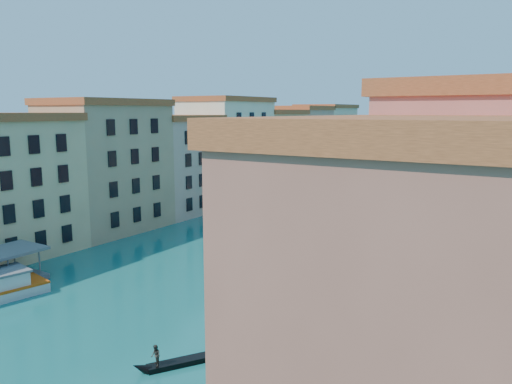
# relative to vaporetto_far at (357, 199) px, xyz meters

# --- Properties ---
(left_bank_palazzos) EXTENTS (12.80, 128.40, 21.00)m
(left_bank_palazzos) POSITION_rel_vaporetto_far_xyz_m (-25.36, -14.32, 8.48)
(left_bank_palazzos) COLOR beige
(left_bank_palazzos) RESTS_ON ground
(quay) EXTENTS (4.00, 140.00, 1.00)m
(quay) POSITION_rel_vaporetto_far_xyz_m (22.64, -13.99, -0.72)
(quay) COLOR #A49884
(quay) RESTS_ON ground
(restaurant_awnings) EXTENTS (3.20, 44.55, 3.12)m
(restaurant_awnings) POSITION_rel_vaporetto_far_xyz_m (22.83, -55.99, 1.77)
(restaurant_awnings) COLOR maroon
(restaurant_awnings) RESTS_ON ground
(mooring_poles_right) EXTENTS (1.44, 54.24, 3.20)m
(mooring_poles_right) POSITION_rel_vaporetto_far_xyz_m (19.74, -50.19, 0.08)
(mooring_poles_right) COLOR brown
(mooring_poles_right) RESTS_ON ground
(vaporetto_far) EXTENTS (4.88, 18.42, 2.72)m
(vaporetto_far) POSITION_rel_vaporetto_far_xyz_m (0.00, 0.00, 0.00)
(vaporetto_far) COLOR white
(vaporetto_far) RESTS_ON ground
(gondola_fore) EXTENTS (5.14, 10.79, 2.26)m
(gondola_fore) POSITION_rel_vaporetto_far_xyz_m (5.58, -37.07, -0.84)
(gondola_fore) COLOR black
(gondola_fore) RESTS_ON ground
(gondola_right) EXTENTS (6.39, 9.36, 2.12)m
(gondola_right) POSITION_rel_vaporetto_far_xyz_m (12.55, -64.60, -0.82)
(gondola_right) COLOR black
(gondola_right) RESTS_ON ground
(gondola_far) EXTENTS (3.94, 13.27, 1.90)m
(gondola_far) POSITION_rel_vaporetto_far_xyz_m (14.83, -16.32, -0.84)
(gondola_far) COLOR black
(gondola_far) RESTS_ON ground
(motorboat_mid) EXTENTS (4.90, 6.44, 1.31)m
(motorboat_mid) POSITION_rel_vaporetto_far_xyz_m (-0.77, -35.71, -0.71)
(motorboat_mid) COLOR white
(motorboat_mid) RESTS_ON ground
(motorboat_far) EXTENTS (4.30, 7.12, 1.41)m
(motorboat_far) POSITION_rel_vaporetto_far_xyz_m (7.90, 4.71, -0.68)
(motorboat_far) COLOR silver
(motorboat_far) RESTS_ON ground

